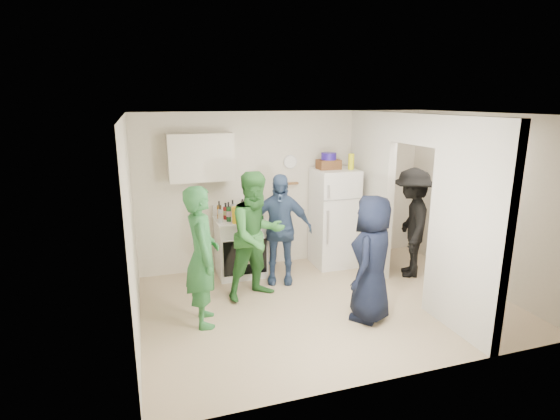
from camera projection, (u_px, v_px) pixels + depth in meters
The scene contains 39 objects.
floor at pixel (327, 304), 5.88m from camera, with size 4.80×4.80×0.00m, color tan.
wall_back at pixel (287, 189), 7.14m from camera, with size 4.80×4.80×0.00m, color silver.
wall_front at pixel (405, 259), 4.00m from camera, with size 4.80×4.80×0.00m, color silver.
wall_left at pixel (132, 231), 4.86m from camera, with size 3.40×3.40×0.00m, color silver.
wall_right at pixel (482, 201), 6.28m from camera, with size 3.40×3.40×0.00m, color silver.
ceiling at pixel (332, 114), 5.27m from camera, with size 4.80×4.80×0.00m, color white.
partition_pier_back at pixel (370, 192), 6.94m from camera, with size 0.12×1.20×2.50m, color silver.
partition_pier_front at pixel (467, 229), 4.91m from camera, with size 0.12×1.20×2.50m, color silver.
partition_header at pixel (416, 129), 5.67m from camera, with size 0.12×1.00×0.40m, color silver.
stove at pixel (240, 247), 6.77m from camera, with size 0.76×0.63×0.90m, color white.
upper_cabinet at pixel (201, 157), 6.41m from camera, with size 0.95×0.34×0.70m, color silver.
fridge at pixel (334, 218), 7.13m from camera, with size 0.66×0.64×1.60m, color white.
wicker_basket at pixel (329, 164), 6.93m from camera, with size 0.35×0.25×0.15m, color brown.
blue_bowl at pixel (329, 156), 6.90m from camera, with size 0.24×0.24×0.11m, color #281593.
yellow_cup_stack_top at pixel (351, 162), 6.87m from camera, with size 0.09×0.09×0.25m, color #F0F414.
wall_clock at pixel (290, 162), 7.03m from camera, with size 0.22×0.22×0.03m, color white.
spice_shelf at pixel (288, 184), 7.07m from camera, with size 0.35×0.08×0.03m, color olive.
nook_window at pixel (474, 172), 6.36m from camera, with size 0.03×0.70×0.80m, color black.
nook_window_frame at pixel (473, 172), 6.36m from camera, with size 0.04×0.76×0.86m, color white.
nook_valance at pixel (474, 148), 6.27m from camera, with size 0.04×0.82×0.18m, color white.
yellow_cup_stack_stove at pixel (235, 215), 6.40m from camera, with size 0.09×0.09×0.25m, color gold.
red_cup at pixel (257, 217), 6.53m from camera, with size 0.09×0.09×0.12m, color #AB0B2E.
person_green_left at pixel (202, 256), 5.19m from camera, with size 0.63×0.41×1.72m, color #317C3C.
person_green_center at pixel (257, 236), 5.90m from camera, with size 0.86×0.67×1.76m, color #327234.
person_denim at pixel (279, 229), 6.42m from camera, with size 0.96×0.40×1.65m, color #344B71.
person_navy at pixel (372, 259), 5.32m from camera, with size 0.77×0.50×1.58m, color black.
person_nook at pixel (411, 223), 6.67m from camera, with size 1.09×0.62×1.68m, color black.
bottle_a at pixel (219, 210), 6.65m from camera, with size 0.07×0.07×0.28m, color brown.
bottle_b at pixel (229, 212), 6.49m from camera, with size 0.07×0.07×0.30m, color #184922.
bottle_c at pixel (233, 208), 6.77m from camera, with size 0.07×0.07×0.26m, color silver.
bottle_d at pixel (243, 210), 6.58m from camera, with size 0.07×0.07×0.30m, color #726013.
bottle_e at pixel (243, 208), 6.81m from camera, with size 0.08×0.08×0.27m, color silver.
bottle_f at pixel (249, 209), 6.70m from camera, with size 0.07×0.07×0.27m, color #13341A.
bottle_g at pixel (254, 206), 6.86m from camera, with size 0.07×0.07×0.28m, color brown.
bottle_h at pixel (220, 214), 6.44m from camera, with size 0.07×0.07×0.26m, color #ACB4B8.
bottle_i at pixel (242, 209), 6.75m from camera, with size 0.06×0.06×0.26m, color brown.
bottle_j at pixel (261, 211), 6.62m from camera, with size 0.07×0.07×0.25m, color #1E5726.
bottle_k at pixel (226, 211), 6.62m from camera, with size 0.08×0.08×0.25m, color maroon.
bottle_l at pixel (250, 210), 6.54m from camera, with size 0.07×0.07×0.32m, color #939DA2.
Camera 1 is at (-2.25, -4.94, 2.67)m, focal length 28.00 mm.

